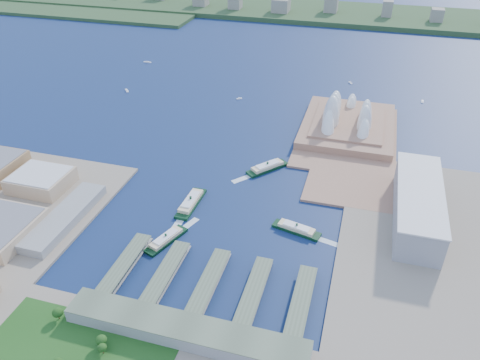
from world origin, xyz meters
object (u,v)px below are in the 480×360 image
(opera_house, at_px, (350,110))
(toaster_building, at_px, (418,205))
(ferry_d, at_px, (297,227))
(ferry_b, at_px, (267,166))
(ferry_a, at_px, (191,201))
(ferry_c, at_px, (166,238))

(opera_house, distance_m, toaster_building, 219.62)
(opera_house, relative_size, ferry_d, 3.47)
(ferry_b, bearing_deg, toaster_building, 21.13)
(toaster_building, xyz_separation_m, ferry_b, (-177.61, 58.48, -15.04))
(toaster_building, relative_size, ferry_d, 2.99)
(ferry_a, height_order, ferry_d, ferry_a)
(ferry_a, xyz_separation_m, ferry_c, (-0.90, -67.12, -0.78))
(ferry_a, height_order, ferry_c, ferry_a)
(toaster_building, bearing_deg, ferry_d, -155.39)
(ferry_a, relative_size, ferry_b, 1.04)
(ferry_b, relative_size, ferry_c, 1.11)
(ferry_a, bearing_deg, opera_house, 58.90)
(ferry_d, bearing_deg, ferry_b, 40.51)
(toaster_building, distance_m, ferry_b, 187.59)
(ferry_a, xyz_separation_m, ferry_d, (123.69, -13.34, -0.80))
(ferry_d, bearing_deg, ferry_c, 126.64)
(ferry_a, bearing_deg, ferry_c, -89.48)
(ferry_d, bearing_deg, ferry_a, 97.13)
(ferry_b, bearing_deg, ferry_a, -83.90)
(opera_house, xyz_separation_m, toaster_building, (90.00, -200.00, -11.50))
(opera_house, bearing_deg, toaster_building, -65.77)
(ferry_b, bearing_deg, ferry_c, -72.32)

